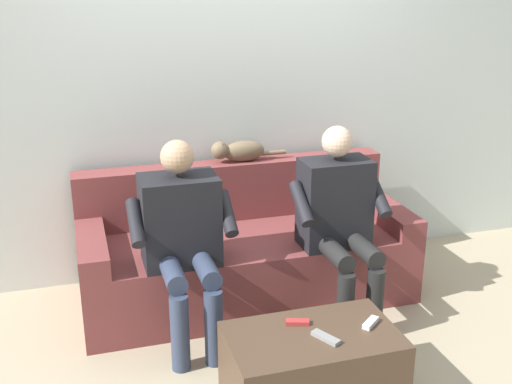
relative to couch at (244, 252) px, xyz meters
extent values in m
plane|color=tan|center=(0.00, 0.74, -0.29)|extent=(8.00, 8.00, 0.00)
cube|color=silver|center=(0.00, -0.46, 1.03)|extent=(5.04, 0.06, 2.63)
cube|color=brown|center=(0.00, 0.14, -0.07)|extent=(1.73, 0.66, 0.43)
cube|color=brown|center=(0.00, -0.28, 0.12)|extent=(2.06, 0.19, 0.81)
cube|color=brown|center=(-0.95, 0.14, -0.01)|extent=(0.17, 0.66, 0.55)
cube|color=brown|center=(0.95, 0.14, -0.01)|extent=(0.17, 0.66, 0.55)
cube|color=#4C3828|center=(0.00, 1.20, -0.09)|extent=(0.81, 0.48, 0.38)
cube|color=black|center=(-0.46, 0.35, 0.41)|extent=(0.41, 0.25, 0.53)
sphere|color=beige|center=(-0.46, 0.35, 0.78)|extent=(0.18, 0.18, 0.18)
cylinder|color=black|center=(-0.55, 0.55, 0.20)|extent=(0.11, 0.40, 0.11)
cylinder|color=black|center=(-0.37, 0.55, 0.20)|extent=(0.11, 0.40, 0.11)
cylinder|color=black|center=(-0.55, 0.75, -0.07)|extent=(0.10, 0.10, 0.43)
cylinder|color=black|center=(-0.37, 0.75, -0.07)|extent=(0.10, 0.10, 0.43)
cylinder|color=black|center=(-0.70, 0.43, 0.46)|extent=(0.08, 0.27, 0.22)
cylinder|color=black|center=(-0.22, 0.43, 0.46)|extent=(0.08, 0.27, 0.22)
cube|color=black|center=(0.46, 0.33, 0.39)|extent=(0.43, 0.29, 0.51)
sphere|color=tan|center=(0.46, 0.33, 0.76)|extent=(0.18, 0.18, 0.18)
cylinder|color=#333D56|center=(0.37, 0.53, 0.20)|extent=(0.11, 0.41, 0.11)
cylinder|color=#333D56|center=(0.55, 0.53, 0.20)|extent=(0.11, 0.41, 0.11)
cylinder|color=#333D56|center=(0.37, 0.73, -0.07)|extent=(0.10, 0.10, 0.43)
cylinder|color=#333D56|center=(0.55, 0.73, -0.07)|extent=(0.10, 0.10, 0.43)
cylinder|color=black|center=(0.21, 0.41, 0.44)|extent=(0.08, 0.27, 0.22)
cylinder|color=black|center=(0.71, 0.41, 0.44)|extent=(0.08, 0.27, 0.22)
ellipsoid|color=#756047|center=(-0.08, -0.28, 0.59)|extent=(0.28, 0.12, 0.14)
sphere|color=#756047|center=(0.08, -0.28, 0.61)|extent=(0.12, 0.12, 0.12)
cone|color=#756047|center=(0.08, -0.31, 0.66)|extent=(0.04, 0.04, 0.03)
cone|color=#756047|center=(0.08, -0.25, 0.66)|extent=(0.04, 0.04, 0.03)
cylinder|color=#756047|center=(-0.28, -0.28, 0.56)|extent=(0.18, 0.03, 0.03)
cube|color=gray|center=(-0.04, 1.26, 0.11)|extent=(0.11, 0.15, 0.02)
cube|color=#B73333|center=(0.04, 1.09, 0.11)|extent=(0.12, 0.07, 0.02)
cube|color=white|center=(-0.29, 1.20, 0.11)|extent=(0.11, 0.10, 0.02)
camera|label=1|loc=(0.99, 3.58, 1.69)|focal=44.29mm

